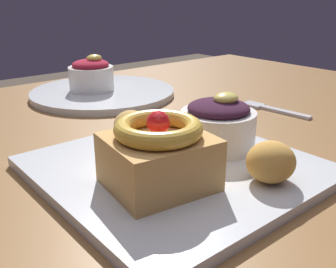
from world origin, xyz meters
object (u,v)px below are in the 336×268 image
object	(u,v)px
fritter_middle	(131,125)
cake_slice	(158,154)
front_plate	(179,167)
back_plate	(103,93)
berry_ramekin	(218,124)
back_ramekin	(91,75)
fork	(270,109)
fritter_front	(271,162)

from	to	relation	value
fritter_middle	cake_slice	bearing A→B (deg)	-113.17
front_plate	cake_slice	distance (m)	0.07
front_plate	back_plate	distance (m)	0.37
berry_ramekin	fritter_middle	xyz separation A→B (m)	(-0.06, 0.09, -0.01)
cake_slice	back_plate	size ratio (longest dim) A/B	0.39
back_plate	berry_ramekin	bearing A→B (deg)	-97.39
cake_slice	back_ramekin	xyz separation A→B (m)	(0.15, 0.39, -0.00)
back_plate	fork	world-z (taller)	back_plate
fritter_middle	fork	world-z (taller)	fritter_middle
berry_ramekin	fork	size ratio (longest dim) A/B	0.72
cake_slice	berry_ramekin	world-z (taller)	cake_slice
back_plate	fork	distance (m)	0.32
back_plate	fork	bearing A→B (deg)	-57.73
front_plate	cake_slice	xyz separation A→B (m)	(-0.05, -0.03, 0.04)
cake_slice	fritter_middle	xyz separation A→B (m)	(0.05, 0.12, -0.01)
fritter_middle	front_plate	bearing A→B (deg)	-90.39
back_ramekin	fork	world-z (taller)	back_ramekin
berry_ramekin	fritter_middle	distance (m)	0.11
cake_slice	fritter_front	bearing A→B (deg)	-34.61
berry_ramekin	back_ramekin	size ratio (longest dim) A/B	1.07
fritter_middle	fork	size ratio (longest dim) A/B	0.35
fritter_middle	berry_ramekin	bearing A→B (deg)	-54.67
cake_slice	fork	bearing A→B (deg)	18.35
front_plate	cake_slice	world-z (taller)	cake_slice
fritter_middle	back_plate	size ratio (longest dim) A/B	0.16
berry_ramekin	back_ramekin	bearing A→B (deg)	85.55
fritter_middle	back_ramekin	xyz separation A→B (m)	(0.09, 0.27, 0.01)
front_plate	berry_ramekin	xyz separation A→B (m)	(0.07, 0.00, 0.04)
fritter_middle	back_plate	bearing A→B (deg)	66.78
cake_slice	fritter_front	size ratio (longest dim) A/B	2.11
fritter_middle	back_plate	world-z (taller)	fritter_middle
fritter_front	fork	distance (m)	0.30
berry_ramekin	back_plate	distance (m)	0.35
back_ramekin	fritter_front	bearing A→B (deg)	-96.68
front_plate	fritter_front	xyz separation A→B (m)	(0.04, -0.09, 0.03)
back_plate	fritter_front	bearing A→B (deg)	-99.02
cake_slice	back_plate	bearing A→B (deg)	66.80
berry_ramekin	fritter_front	size ratio (longest dim) A/B	1.79
back_plate	cake_slice	bearing A→B (deg)	-113.20
front_plate	fritter_middle	xyz separation A→B (m)	(0.00, 0.10, 0.02)
berry_ramekin	fork	world-z (taller)	berry_ramekin
berry_ramekin	back_ramekin	distance (m)	0.36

